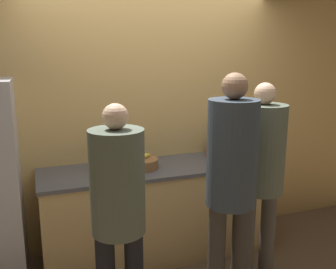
# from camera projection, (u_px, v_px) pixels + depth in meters

# --- Properties ---
(wall_back) EXTENTS (5.20, 0.06, 2.60)m
(wall_back) POSITION_uv_depth(u_px,v_px,m) (149.00, 119.00, 3.78)
(wall_back) COLOR #E0B266
(wall_back) RESTS_ON ground_plane
(counter) EXTENTS (2.24, 0.70, 0.90)m
(counter) POSITION_uv_depth(u_px,v_px,m) (160.00, 209.00, 3.66)
(counter) COLOR tan
(counter) RESTS_ON ground_plane
(person_left) EXTENTS (0.36, 0.36, 1.65)m
(person_left) POSITION_uv_depth(u_px,v_px,m) (118.00, 203.00, 2.45)
(person_left) COLOR black
(person_left) RESTS_ON ground_plane
(person_center) EXTENTS (0.36, 0.36, 1.83)m
(person_center) POSITION_uv_depth(u_px,v_px,m) (231.00, 175.00, 2.68)
(person_center) COLOR #38332D
(person_center) RESTS_ON ground_plane
(person_right) EXTENTS (0.38, 0.38, 1.73)m
(person_right) POSITION_uv_depth(u_px,v_px,m) (261.00, 166.00, 3.07)
(person_right) COLOR #4C4742
(person_right) RESTS_ON ground_plane
(fruit_bowl) EXTENTS (0.32, 0.32, 0.13)m
(fruit_bowl) POSITION_uv_depth(u_px,v_px,m) (141.00, 163.00, 3.46)
(fruit_bowl) COLOR brown
(fruit_bowl) RESTS_ON counter
(utensil_crock) EXTENTS (0.10, 0.10, 0.31)m
(utensil_crock) POSITION_uv_depth(u_px,v_px,m) (212.00, 147.00, 3.94)
(utensil_crock) COLOR #3D424C
(utensil_crock) RESTS_ON counter
(bottle_clear) EXTENTS (0.05, 0.05, 0.21)m
(bottle_clear) POSITION_uv_depth(u_px,v_px,m) (235.00, 157.00, 3.55)
(bottle_clear) COLOR silver
(bottle_clear) RESTS_ON counter
(bottle_amber) EXTENTS (0.07, 0.07, 0.19)m
(bottle_amber) POSITION_uv_depth(u_px,v_px,m) (94.00, 162.00, 3.42)
(bottle_amber) COLOR brown
(bottle_amber) RESTS_ON counter
(cup_red) EXTENTS (0.10, 0.10, 0.10)m
(cup_red) POSITION_uv_depth(u_px,v_px,m) (211.00, 153.00, 3.82)
(cup_red) COLOR #A33D33
(cup_red) RESTS_ON counter
(cup_blue) EXTENTS (0.09, 0.09, 0.09)m
(cup_blue) POSITION_uv_depth(u_px,v_px,m) (103.00, 170.00, 3.27)
(cup_blue) COLOR #335184
(cup_blue) RESTS_ON counter
(potted_plant) EXTENTS (0.14, 0.14, 0.22)m
(potted_plant) POSITION_uv_depth(u_px,v_px,m) (235.00, 144.00, 3.89)
(potted_plant) COLOR #9E6042
(potted_plant) RESTS_ON counter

